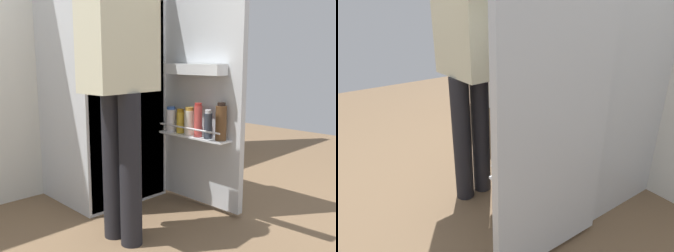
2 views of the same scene
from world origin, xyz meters
TOP-DOWN VIEW (x-y plane):
  - ground_plane at (0.00, 0.00)m, footprint 6.99×6.99m
  - kitchen_wall at (0.00, 0.94)m, footprint 4.40×0.10m
  - refrigerator at (0.03, 0.52)m, footprint 0.72×1.31m
  - person at (-0.35, -0.13)m, footprint 0.56×0.70m

SIDE VIEW (x-z plane):
  - ground_plane at x=0.00m, z-range 0.00..0.00m
  - refrigerator at x=0.03m, z-range 0.00..1.77m
  - person at x=-0.35m, z-range 0.17..1.85m
  - kitchen_wall at x=0.00m, z-range 0.00..2.51m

